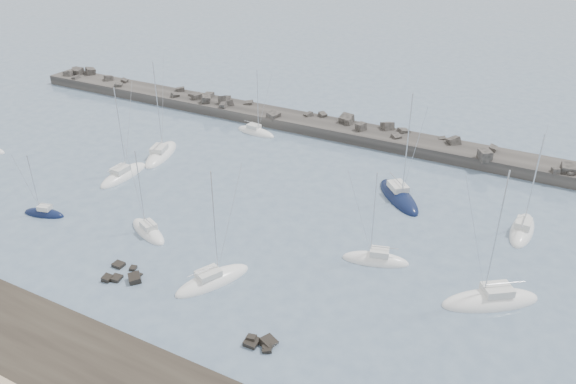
{
  "coord_description": "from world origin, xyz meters",
  "views": [
    {
      "loc": [
        34.42,
        -43.73,
        36.47
      ],
      "look_at": [
        4.64,
        12.0,
        2.39
      ],
      "focal_mm": 35.0,
      "sensor_mm": 36.0,
      "label": 1
    }
  ],
  "objects_px": {
    "sailboat_1": "(161,155)",
    "sailboat_5": "(148,232)",
    "sailboat_3": "(123,176)",
    "sailboat_8": "(376,260)",
    "sailboat_4": "(256,132)",
    "sailboat_7": "(399,197)",
    "sailboat_2": "(44,214)",
    "sailboat_10": "(490,301)",
    "sailboat_6": "(213,281)",
    "sailboat_9": "(522,230)"
  },
  "relations": [
    {
      "from": "sailboat_1",
      "to": "sailboat_10",
      "type": "height_order",
      "value": "sailboat_10"
    },
    {
      "from": "sailboat_3",
      "to": "sailboat_6",
      "type": "bearing_deg",
      "value": -29.31
    },
    {
      "from": "sailboat_3",
      "to": "sailboat_10",
      "type": "height_order",
      "value": "sailboat_10"
    },
    {
      "from": "sailboat_1",
      "to": "sailboat_7",
      "type": "distance_m",
      "value": 37.25
    },
    {
      "from": "sailboat_7",
      "to": "sailboat_8",
      "type": "distance_m",
      "value": 15.44
    },
    {
      "from": "sailboat_5",
      "to": "sailboat_8",
      "type": "xyz_separation_m",
      "value": [
        26.29,
        7.33,
        0.01
      ]
    },
    {
      "from": "sailboat_4",
      "to": "sailboat_8",
      "type": "height_order",
      "value": "sailboat_4"
    },
    {
      "from": "sailboat_2",
      "to": "sailboat_4",
      "type": "distance_m",
      "value": 37.41
    },
    {
      "from": "sailboat_4",
      "to": "sailboat_7",
      "type": "xyz_separation_m",
      "value": [
        28.76,
        -10.6,
        0.02
      ]
    },
    {
      "from": "sailboat_8",
      "to": "sailboat_7",
      "type": "bearing_deg",
      "value": 98.83
    },
    {
      "from": "sailboat_1",
      "to": "sailboat_9",
      "type": "bearing_deg",
      "value": 3.5
    },
    {
      "from": "sailboat_1",
      "to": "sailboat_3",
      "type": "height_order",
      "value": "sailboat_1"
    },
    {
      "from": "sailboat_9",
      "to": "sailboat_10",
      "type": "xyz_separation_m",
      "value": [
        -0.85,
        -15.47,
        -0.0
      ]
    },
    {
      "from": "sailboat_2",
      "to": "sailboat_5",
      "type": "height_order",
      "value": "sailboat_5"
    },
    {
      "from": "sailboat_1",
      "to": "sailboat_9",
      "type": "distance_m",
      "value": 52.96
    },
    {
      "from": "sailboat_1",
      "to": "sailboat_5",
      "type": "bearing_deg",
      "value": -54.47
    },
    {
      "from": "sailboat_4",
      "to": "sailboat_3",
      "type": "bearing_deg",
      "value": -109.9
    },
    {
      "from": "sailboat_4",
      "to": "sailboat_8",
      "type": "distance_m",
      "value": 40.46
    },
    {
      "from": "sailboat_3",
      "to": "sailboat_10",
      "type": "relative_size",
      "value": 0.88
    },
    {
      "from": "sailboat_6",
      "to": "sailboat_9",
      "type": "bearing_deg",
      "value": 43.41
    },
    {
      "from": "sailboat_5",
      "to": "sailboat_1",
      "type": "bearing_deg",
      "value": 125.53
    },
    {
      "from": "sailboat_4",
      "to": "sailboat_2",
      "type": "bearing_deg",
      "value": -105.01
    },
    {
      "from": "sailboat_4",
      "to": "sailboat_7",
      "type": "bearing_deg",
      "value": -20.24
    },
    {
      "from": "sailboat_3",
      "to": "sailboat_9",
      "type": "distance_m",
      "value": 54.22
    },
    {
      "from": "sailboat_1",
      "to": "sailboat_10",
      "type": "relative_size",
      "value": 0.98
    },
    {
      "from": "sailboat_1",
      "to": "sailboat_3",
      "type": "xyz_separation_m",
      "value": [
        -0.13,
        -8.26,
        -0.0
      ]
    },
    {
      "from": "sailboat_6",
      "to": "sailboat_8",
      "type": "bearing_deg",
      "value": 40.05
    },
    {
      "from": "sailboat_2",
      "to": "sailboat_3",
      "type": "bearing_deg",
      "value": 84.22
    },
    {
      "from": "sailboat_2",
      "to": "sailboat_7",
      "type": "bearing_deg",
      "value": 33.59
    },
    {
      "from": "sailboat_5",
      "to": "sailboat_9",
      "type": "bearing_deg",
      "value": 28.46
    },
    {
      "from": "sailboat_6",
      "to": "sailboat_8",
      "type": "height_order",
      "value": "sailboat_6"
    },
    {
      "from": "sailboat_1",
      "to": "sailboat_2",
      "type": "bearing_deg",
      "value": -93.88
    },
    {
      "from": "sailboat_8",
      "to": "sailboat_5",
      "type": "bearing_deg",
      "value": -164.41
    },
    {
      "from": "sailboat_1",
      "to": "sailboat_6",
      "type": "xyz_separation_m",
      "value": [
        25.51,
        -22.65,
        -0.01
      ]
    },
    {
      "from": "sailboat_2",
      "to": "sailboat_10",
      "type": "height_order",
      "value": "sailboat_10"
    },
    {
      "from": "sailboat_9",
      "to": "sailboat_4",
      "type": "bearing_deg",
      "value": 165.39
    },
    {
      "from": "sailboat_9",
      "to": "sailboat_10",
      "type": "height_order",
      "value": "sailboat_10"
    },
    {
      "from": "sailboat_2",
      "to": "sailboat_6",
      "type": "height_order",
      "value": "sailboat_6"
    },
    {
      "from": "sailboat_1",
      "to": "sailboat_7",
      "type": "height_order",
      "value": "sailboat_7"
    },
    {
      "from": "sailboat_7",
      "to": "sailboat_3",
      "type": "bearing_deg",
      "value": -161.36
    },
    {
      "from": "sailboat_6",
      "to": "sailboat_10",
      "type": "xyz_separation_m",
      "value": [
        26.5,
        10.41,
        0.02
      ]
    },
    {
      "from": "sailboat_6",
      "to": "sailboat_8",
      "type": "relative_size",
      "value": 1.16
    },
    {
      "from": "sailboat_1",
      "to": "sailboat_2",
      "type": "xyz_separation_m",
      "value": [
        -1.44,
        -21.27,
        -0.01
      ]
    },
    {
      "from": "sailboat_2",
      "to": "sailboat_9",
      "type": "relative_size",
      "value": 0.67
    },
    {
      "from": "sailboat_2",
      "to": "sailboat_6",
      "type": "distance_m",
      "value": 26.98
    },
    {
      "from": "sailboat_1",
      "to": "sailboat_4",
      "type": "relative_size",
      "value": 1.31
    },
    {
      "from": "sailboat_3",
      "to": "sailboat_8",
      "type": "height_order",
      "value": "sailboat_3"
    },
    {
      "from": "sailboat_1",
      "to": "sailboat_9",
      "type": "xyz_separation_m",
      "value": [
        52.86,
        3.23,
        0.01
      ]
    },
    {
      "from": "sailboat_6",
      "to": "sailboat_9",
      "type": "relative_size",
      "value": 1.02
    },
    {
      "from": "sailboat_3",
      "to": "sailboat_5",
      "type": "bearing_deg",
      "value": -37.3
    }
  ]
}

